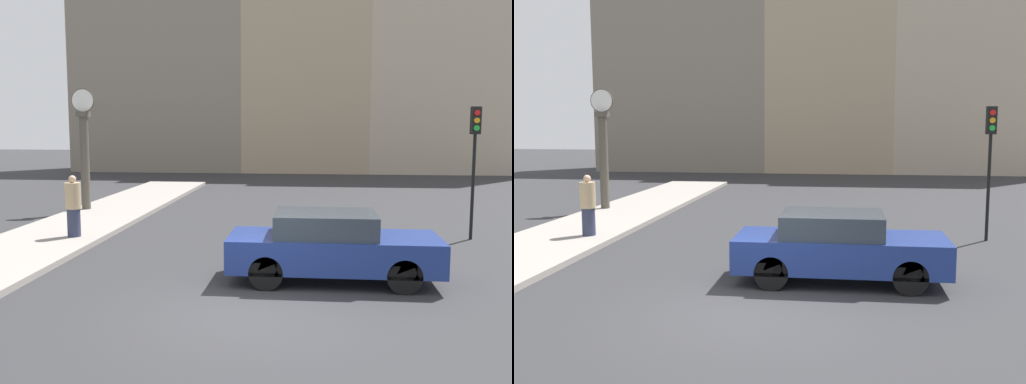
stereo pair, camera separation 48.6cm
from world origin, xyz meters
TOP-DOWN VIEW (x-y plane):
  - ground_plane at (0.00, 0.00)m, footprint 120.00×120.00m
  - sidewalk_corner at (-6.24, 9.29)m, footprint 3.04×22.58m
  - building_row at (1.15, 30.21)m, footprint 30.78×5.00m
  - sedan_car at (1.46, 2.22)m, footprint 4.30×1.74m
  - traffic_light_far at (5.51, 6.96)m, footprint 0.26×0.24m
  - street_clock at (-7.22, 10.53)m, footprint 0.85×0.41m
  - pedestrian_tan_coat at (-5.51, 5.53)m, footprint 0.42×0.42m

SIDE VIEW (x-z plane):
  - ground_plane at x=0.00m, z-range 0.00..0.00m
  - sidewalk_corner at x=-6.24m, z-range 0.00..0.15m
  - sedan_car at x=1.46m, z-range 0.02..1.46m
  - pedestrian_tan_coat at x=-5.51m, z-range 0.13..1.83m
  - street_clock at x=-7.22m, z-range 0.11..4.47m
  - traffic_light_far at x=5.51m, z-range 0.81..4.53m
  - building_row at x=1.15m, z-range -1.07..16.64m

